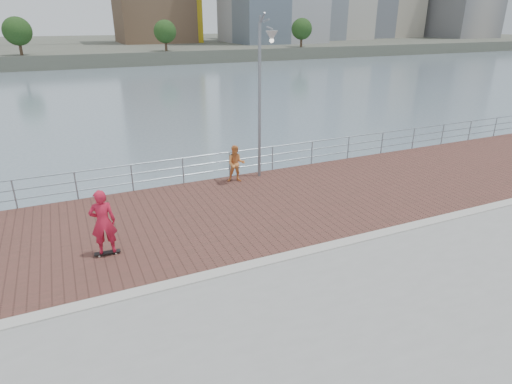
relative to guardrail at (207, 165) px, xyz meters
name	(u,v)px	position (x,y,z in m)	size (l,w,h in m)	color
water	(283,315)	(0.00, -7.00, -2.69)	(400.00, 400.00, 0.00)	slate
brick_lane	(238,210)	(0.00, -3.40, -0.68)	(40.00, 6.80, 0.02)	brown
curb	(285,257)	(0.00, -7.00, -0.66)	(40.00, 0.40, 0.06)	#B7B5AD
far_shore	(72,47)	(0.00, 115.50, -1.44)	(320.00, 95.00, 2.50)	#4C5142
guardrail	(207,165)	(0.00, 0.00, 0.00)	(39.06, 0.06, 1.13)	#8C9EA8
street_lamp	(265,72)	(2.20, -0.96, 3.77)	(0.46, 1.33, 6.29)	gray
skateboard	(108,253)	(-4.61, -4.74, -0.61)	(0.73, 0.24, 0.08)	black
skateboarder	(103,222)	(-4.61, -4.74, 0.38)	(0.70, 0.46, 1.93)	red
bystander	(236,164)	(1.05, -0.70, 0.10)	(0.75, 0.59, 1.55)	#ED8F45
shoreline_trees	(8,32)	(-11.42, 70.00, 3.60)	(109.56, 4.73, 6.31)	#473323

